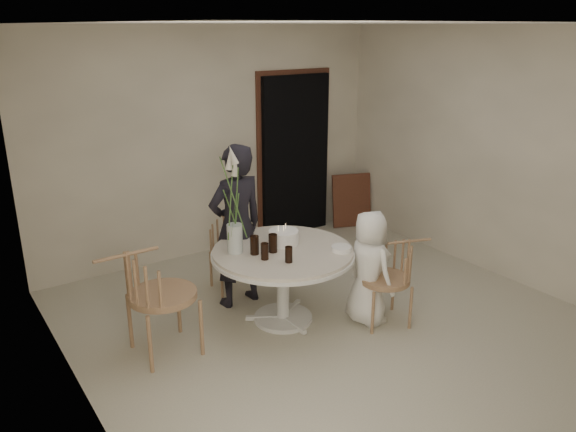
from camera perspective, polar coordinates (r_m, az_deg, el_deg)
ground at (r=5.50m, az=4.06°, el=-10.49°), size 4.50×4.50×0.00m
room_shell at (r=4.91m, az=4.50°, el=6.22°), size 4.50×4.50×4.50m
doorway at (r=7.42m, az=0.73°, el=6.07°), size 1.00×0.10×2.10m
door_trim at (r=7.44m, az=0.56°, el=6.58°), size 1.12×0.03×2.22m
table at (r=5.22m, az=-0.52°, el=-4.56°), size 1.33×1.33×0.73m
picture_frame at (r=7.89m, az=6.48°, el=1.60°), size 0.58×0.34×0.73m
chair_far at (r=5.99m, az=-6.13°, el=-2.71°), size 0.47×0.50×0.77m
chair_right at (r=5.35m, az=10.97°, el=-5.34°), size 0.58×0.55×0.82m
chair_left at (r=4.78m, az=-14.23°, el=-7.09°), size 0.61×0.57×0.99m
girl at (r=5.51m, az=-5.25°, el=-1.05°), size 0.62×0.43×1.64m
boy at (r=5.27m, az=8.23°, el=-5.27°), size 0.36×0.55×1.11m
birthday_cake at (r=5.27m, az=-0.45°, el=-2.17°), size 0.28×0.28×0.18m
cola_tumbler_a at (r=4.94m, az=-2.39°, el=-3.61°), size 0.07×0.07×0.15m
cola_tumbler_b at (r=4.87m, az=0.08°, el=-3.94°), size 0.07×0.07×0.14m
cola_tumbler_c at (r=5.05m, az=-3.43°, el=-2.97°), size 0.11×0.11×0.17m
cola_tumbler_d at (r=5.08m, az=-1.54°, el=-2.78°), size 0.09×0.09×0.17m
plate_stack at (r=5.15m, az=5.44°, el=-3.32°), size 0.22×0.22×0.05m
flower_vase at (r=5.01m, az=-5.50°, el=0.05°), size 0.14×0.14×1.00m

